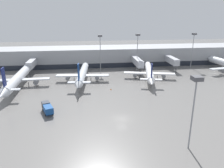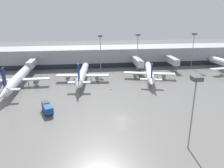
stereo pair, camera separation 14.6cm
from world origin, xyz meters
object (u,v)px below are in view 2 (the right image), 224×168
parked_jet_1 (149,72)px  apron_light_mast_5 (195,91)px  traffic_cone_1 (78,81)px  apron_light_mast_4 (100,42)px  parked_jet_2 (18,78)px  service_truck_2 (47,108)px  parked_jet_3 (83,74)px  traffic_cone_2 (111,89)px  apron_light_mast_2 (194,40)px  apron_light_mast_1 (138,42)px

parked_jet_1 → apron_light_mast_5: 49.37m
parked_jet_1 → apron_light_mast_5: bearing=-173.7°
traffic_cone_1 → apron_light_mast_4: apron_light_mast_4 is taller
parked_jet_2 → apron_light_mast_4: apron_light_mast_4 is taller
apron_light_mast_5 → service_truck_2: bearing=147.0°
parked_jet_3 → traffic_cone_1: (-1.99, -0.02, -2.58)m
traffic_cone_2 → traffic_cone_1: bearing=137.0°
traffic_cone_1 → apron_light_mast_2: size_ratio=0.05×
parked_jet_3 → apron_light_mast_5: 53.02m
parked_jet_1 → traffic_cone_2: parked_jet_1 is taller
traffic_cone_1 → traffic_cone_2: bearing=-43.0°
service_truck_2 → apron_light_mast_4: bearing=-43.5°
parked_jet_2 → traffic_cone_1: parked_jet_2 is taller
service_truck_2 → apron_light_mast_1: size_ratio=0.37×
parked_jet_1 → apron_light_mast_2: size_ratio=1.95×
traffic_cone_2 → apron_light_mast_1: apron_light_mast_1 is taller
parked_jet_1 → apron_light_mast_1: apron_light_mast_1 is taller
service_truck_2 → apron_light_mast_5: bearing=-144.1°
apron_light_mast_1 → traffic_cone_1: bearing=-151.6°
parked_jet_2 → service_truck_2: (13.98, -24.16, -1.63)m
parked_jet_1 → service_truck_2: (-36.54, -28.07, -1.16)m
service_truck_2 → apron_light_mast_1: 55.84m
service_truck_2 → traffic_cone_2: 25.32m
parked_jet_3 → parked_jet_2: bearing=103.4°
apron_light_mast_1 → parked_jet_3: bearing=-149.8°
parked_jet_3 → traffic_cone_1: 3.26m
parked_jet_1 → service_truck_2: bearing=140.6°
parked_jet_2 → parked_jet_3: parked_jet_2 is taller
parked_jet_3 → service_truck_2: bearing=166.4°
apron_light_mast_2 → apron_light_mast_4: size_ratio=1.01×
apron_light_mast_5 → traffic_cone_2: bearing=107.6°
apron_light_mast_4 → apron_light_mast_5: 63.83m
apron_light_mast_1 → apron_light_mast_2: apron_light_mast_1 is taller
parked_jet_3 → apron_light_mast_1: (25.26, 14.68, 10.47)m
parked_jet_3 → apron_light_mast_4: bearing=-23.7°
traffic_cone_1 → apron_light_mast_2: (54.73, 16.09, 13.00)m
parked_jet_1 → apron_light_mast_2: apron_light_mast_2 is taller
service_truck_2 → traffic_cone_1: bearing=-36.1°
traffic_cone_1 → parked_jet_3: bearing=0.5°
traffic_cone_1 → apron_light_mast_1: bearing=28.4°
parked_jet_3 → apron_light_mast_5: (21.51, -47.56, 9.30)m
parked_jet_2 → apron_light_mast_2: apron_light_mast_2 is taller
traffic_cone_1 → traffic_cone_2: (11.96, -11.17, -0.11)m
parked_jet_1 → traffic_cone_1: 29.30m
service_truck_2 → apron_light_mast_1: (34.58, 42.21, 11.86)m
traffic_cone_2 → parked_jet_1: bearing=34.2°
service_truck_2 → apron_light_mast_1: bearing=-60.4°
traffic_cone_1 → apron_light_mast_4: size_ratio=0.05×
parked_jet_3 → apron_light_mast_1: bearing=-54.7°
parked_jet_2 → traffic_cone_2: size_ratio=72.74×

